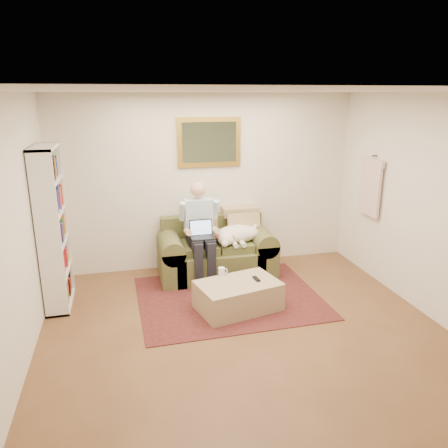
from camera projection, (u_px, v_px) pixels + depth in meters
name	position (u px, v px, depth m)	size (l,w,h in m)	color
room_shell	(247.00, 222.00, 4.54)	(4.51, 5.00, 2.61)	brown
rug	(229.00, 297.00, 5.74)	(2.34, 1.87, 0.01)	black
sofa	(216.00, 256.00, 6.41)	(1.67, 0.85, 1.00)	brown
seated_man	(201.00, 234.00, 6.10)	(0.55, 0.78, 1.40)	#8CB3D8
laptop	(202.00, 233.00, 6.03)	(0.32, 0.26, 0.23)	black
sleeping_dog	(237.00, 234.00, 6.30)	(0.69, 0.43, 0.25)	white
ottoman	(238.00, 296.00, 5.40)	(0.98, 0.62, 0.36)	#9F836A
coffee_mug	(221.00, 271.00, 5.55)	(0.08, 0.08, 0.10)	white
tv_remote	(256.00, 279.00, 5.42)	(0.05, 0.15, 0.02)	black
bookshelf	(52.00, 228.00, 5.32)	(0.28, 0.80, 2.00)	white
wall_mirror	(209.00, 142.00, 6.35)	(0.94, 0.04, 0.72)	gold
hanging_shirt	(371.00, 184.00, 6.17)	(0.06, 0.52, 0.90)	beige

